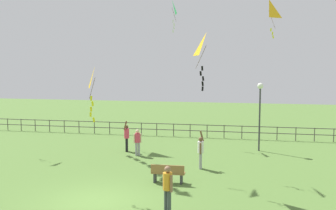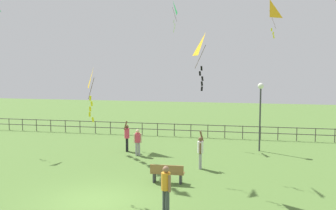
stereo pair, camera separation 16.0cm
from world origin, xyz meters
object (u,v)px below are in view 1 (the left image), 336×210
kite_5 (172,8)px  lamppost (260,101)px  person_2 (201,150)px  person_1 (138,141)px  park_bench (168,173)px  person_3 (127,136)px  kite_2 (95,80)px  kite_4 (269,11)px  kite_7 (206,47)px  person_0 (168,187)px

kite_5 → lamppost: bearing=-22.5°
lamppost → person_2: (-3.04, -4.80, -2.09)m
person_1 → lamppost: bearing=21.1°
park_bench → person_1: 5.55m
lamppost → kite_5: size_ratio=1.89×
person_1 → person_3: (-0.94, 0.91, 0.07)m
kite_2 → kite_4: 13.98m
lamppost → park_bench: bearing=-119.3°
person_2 → kite_2: (-3.82, -4.42, 3.68)m
kite_4 → kite_7: kite_4 is taller
person_3 → lamppost: bearing=12.7°
person_0 → kite_5: kite_5 is taller
person_1 → person_3: bearing=135.9°
person_2 → kite_5: size_ratio=0.87×
person_0 → person_1: (-3.44, 8.34, -0.11)m
lamppost → person_3: lamppost is taller
kite_7 → kite_5: bearing=108.9°
person_2 → kite_5: kite_5 is taller
person_3 → kite_5: bearing=64.7°
lamppost → kite_4: bearing=76.2°
person_0 → person_3: person_3 is taller
park_bench → person_2: (1.15, 2.68, 0.50)m
lamppost → kite_7: (-2.57, -7.25, 2.94)m
person_2 → kite_4: size_ratio=0.80×
person_3 → person_0: bearing=-64.7°
person_1 → kite_7: size_ratio=0.62×
lamppost → kite_4: 5.93m
kite_4 → kite_5: kite_5 is taller
kite_4 → kite_5: (-6.37, 0.45, 0.43)m
person_2 → kite_7: 5.62m
person_1 → person_2: size_ratio=0.80×
park_bench → kite_7: size_ratio=0.61×
person_0 → kite_7: size_ratio=0.70×
kite_2 → kite_5: kite_5 is taller
park_bench → person_0: bearing=-79.0°
person_1 → kite_7: kite_7 is taller
person_1 → person_3: size_ratio=0.81×
kite_4 → person_1: bearing=-147.8°
person_1 → kite_7: bearing=-46.3°
park_bench → kite_7: bearing=7.8°
person_3 → kite_7: 9.14m
person_0 → person_3: (-4.38, 9.25, -0.04)m
kite_4 → person_0: bearing=-107.0°
park_bench → kite_2: kite_2 is taller
kite_2 → kite_7: kite_7 is taller
person_3 → kite_2: 8.38m
kite_4 → kite_7: 10.08m
person_1 → kite_2: 7.55m
person_3 → kite_4: 11.95m
person_0 → person_3: bearing=115.3°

